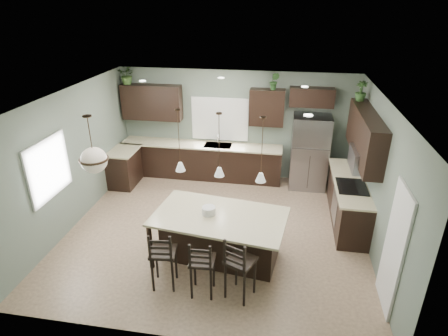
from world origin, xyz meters
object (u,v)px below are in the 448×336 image
bar_stool_center (202,266)px  serving_dish (209,211)px  refrigerator (309,152)px  bar_stool_right (240,267)px  plant_back_left (127,75)px  bar_stool_left (164,258)px  kitchen_island (220,238)px

bar_stool_center → serving_dish: bearing=91.8°
refrigerator → bar_stool_right: bearing=-106.0°
refrigerator → plant_back_left: (-4.64, 0.18, 1.71)m
bar_stool_center → plant_back_left: bearing=120.0°
serving_dish → plant_back_left: size_ratio=0.51×
serving_dish → bar_stool_left: size_ratio=0.22×
serving_dish → plant_back_left: bearing=129.0°
bar_stool_left → plant_back_left: (-2.19, 4.28, 2.08)m
bar_stool_right → refrigerator: bearing=96.6°
serving_dish → plant_back_left: (-2.77, 3.42, 1.64)m
refrigerator → bar_stool_center: 4.56m
bar_stool_center → plant_back_left: (-2.85, 4.35, 2.10)m
kitchen_island → bar_stool_right: bar_stool_right is taller
kitchen_island → refrigerator: bearing=70.5°
bar_stool_left → bar_stool_center: bar_stool_left is taller
bar_stool_left → refrigerator: bearing=52.1°
kitchen_island → serving_dish: (-0.20, 0.03, 0.53)m
kitchen_island → bar_stool_left: (-0.78, -0.83, 0.09)m
bar_stool_right → bar_stool_left: bearing=-159.2°
bar_stool_left → bar_stool_right: bar_stool_right is taller
bar_stool_left → bar_stool_center: bearing=-13.6°
serving_dish → bar_stool_right: bar_stool_right is taller
kitchen_island → bar_stool_center: bar_stool_center is taller
refrigerator → plant_back_left: size_ratio=3.94×
plant_back_left → bar_stool_right: bearing=-51.3°
bar_stool_right → plant_back_left: size_ratio=2.43×
bar_stool_left → bar_stool_center: 0.67m
kitchen_island → plant_back_left: size_ratio=4.92×
kitchen_island → serving_dish: bearing=-180.0°
refrigerator → kitchen_island: bearing=-117.1°
bar_stool_center → plant_back_left: plant_back_left is taller
serving_dish → kitchen_island: bearing=-7.6°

